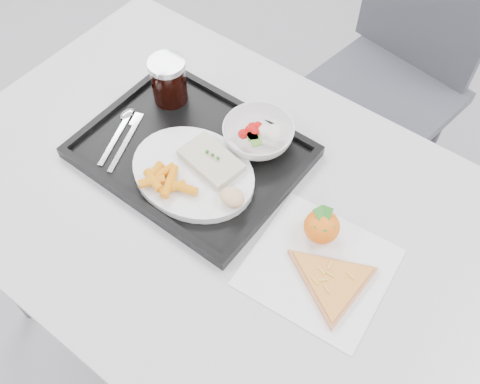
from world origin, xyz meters
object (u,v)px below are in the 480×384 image
cola_glass (169,80)px  pizza_slice (332,282)px  chair (398,61)px  salad_bowl (258,135)px  table (220,215)px  dinner_plate (193,173)px  tray (191,153)px  tangerine (322,226)px

cola_glass → pizza_slice: size_ratio=0.51×
chair → salad_bowl: chair is taller
salad_bowl → table: bearing=-83.8°
chair → cola_glass: 0.80m
dinner_plate → cola_glass: bearing=143.1°
table → chair: 0.85m
chair → salad_bowl: (-0.04, -0.68, 0.25)m
tray → cola_glass: bearing=146.3°
salad_bowl → pizza_slice: (0.30, -0.18, -0.03)m
chair → table: bearing=-91.7°
chair → tray: size_ratio=2.07×
chair → salad_bowl: bearing=-93.5°
cola_glass → pizza_slice: bearing=-17.3°
table → pizza_slice: bearing=-5.2°
dinner_plate → cola_glass: cola_glass is taller
table → tray: 0.15m
table → chair: (0.02, 0.84, -0.15)m
salad_bowl → tangerine: bearing=-25.5°
tray → chair: bearing=79.9°
tray → pizza_slice: size_ratio=2.13×
table → tray: bearing=156.9°
dinner_plate → pizza_slice: bearing=-4.7°
tray → dinner_plate: bearing=-45.2°
dinner_plate → pizza_slice: size_ratio=1.28×
tangerine → pizza_slice: bearing=-45.5°
salad_bowl → tangerine: 0.25m
pizza_slice → cola_glass: bearing=162.7°
tangerine → salad_bowl: bearing=154.5°
chair → tangerine: (0.19, -0.79, 0.25)m
cola_glass → chair: bearing=68.1°
tray → dinner_plate: 0.07m
tray → table: bearing=-23.1°
salad_bowl → cola_glass: 0.24m
cola_glass → table: bearing=-29.2°
table → salad_bowl: salad_bowl is taller
salad_bowl → cola_glass: size_ratio=1.41×
table → tangerine: (0.21, 0.05, 0.10)m
chair → salad_bowl: size_ratio=6.11×
dinner_plate → salad_bowl: (0.05, 0.15, 0.01)m
tray → salad_bowl: size_ratio=2.96×
table → chair: bearing=88.3°
tray → pizza_slice: (0.40, -0.07, 0.00)m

